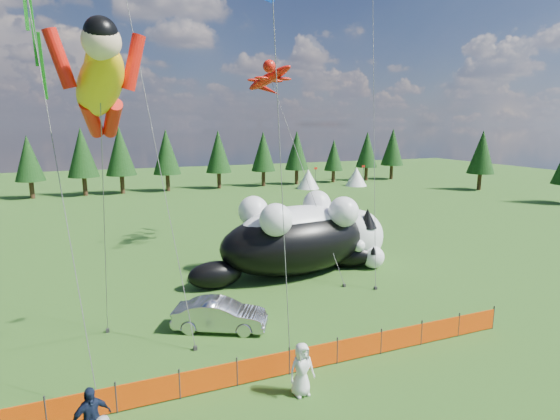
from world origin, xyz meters
name	(u,v)px	position (x,y,z in m)	size (l,w,h in m)	color
ground	(240,342)	(0.00, 0.00, 0.00)	(160.00, 160.00, 0.00)	#133309
safety_fence	(264,367)	(0.00, -3.00, 0.50)	(22.06, 0.06, 1.10)	#262626
tree_line	(145,163)	(0.00, 45.00, 4.00)	(90.00, 4.00, 8.00)	black
festival_tents	(234,183)	(11.00, 40.00, 1.40)	(50.00, 3.20, 2.80)	white
cat_large	(304,236)	(6.36, 7.36, 2.30)	(13.36, 5.93, 4.83)	black
cat_small	(347,252)	(9.33, 7.20, 0.94)	(4.93, 3.80, 1.98)	black
car	(220,315)	(-0.50, 1.49, 0.69)	(1.46, 4.19, 1.38)	#B9B9BE
spectator_c	(91,420)	(-5.67, -4.50, 0.98)	(1.15, 0.59, 1.96)	#121B32
spectator_e	(302,369)	(0.92, -4.28, 0.94)	(0.92, 0.60, 1.88)	silver
superhero_kite	(100,85)	(-4.78, -2.10, 10.26)	(4.50, 7.63, 12.67)	yellow
gecko_kite	(269,78)	(6.48, 13.86, 12.36)	(5.34, 13.06, 15.69)	red
diamond_kite_c	(273,3)	(1.11, -1.11, 13.31)	(1.07, 1.28, 14.60)	#0C34B8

